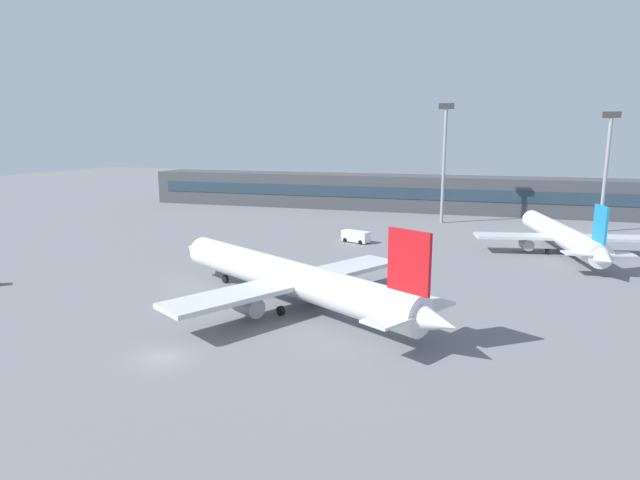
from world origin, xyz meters
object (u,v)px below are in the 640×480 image
object	(u,v)px
service_van_white	(356,236)
floodlight_tower_west	(607,163)
floodlight_tower_east	(444,155)
airplane_mid	(559,234)
airplane_near	(286,277)

from	to	relation	value
service_van_white	floodlight_tower_west	size ratio (longest dim) A/B	0.24
floodlight_tower_west	floodlight_tower_east	size ratio (longest dim) A/B	0.91
airplane_mid	floodlight_tower_east	xyz separation A→B (m)	(-21.00, 24.95, 11.99)
floodlight_tower_west	airplane_near	bearing A→B (deg)	-124.85
service_van_white	floodlight_tower_east	world-z (taller)	floodlight_tower_east
airplane_mid	service_van_white	size ratio (longest dim) A/B	7.06
floodlight_tower_west	floodlight_tower_east	bearing A→B (deg)	176.90
airplane_near	floodlight_tower_west	distance (m)	77.47
service_van_white	floodlight_tower_east	bearing A→B (deg)	64.09
service_van_white	floodlight_tower_east	distance (m)	33.13
airplane_near	floodlight_tower_west	bearing A→B (deg)	55.15
airplane_near	service_van_white	size ratio (longest dim) A/B	7.18
airplane_near	service_van_white	bearing A→B (deg)	91.25
airplane_near	floodlight_tower_east	distance (m)	66.88
airplane_mid	service_van_white	xyz separation A→B (m)	(-34.15, -2.11, -1.87)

